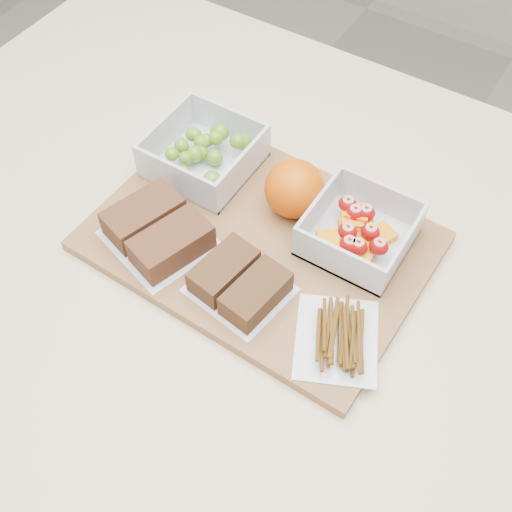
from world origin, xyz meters
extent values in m
plane|color=gray|center=(0.00, 0.00, 0.00)|extent=(4.00, 4.00, 0.00)
cube|color=beige|center=(0.00, 0.00, 0.45)|extent=(1.20, 0.90, 0.90)
cube|color=olive|center=(0.00, 0.02, 0.91)|extent=(0.43, 0.31, 0.02)
cube|color=silver|center=(-0.13, 0.09, 0.92)|extent=(0.14, 0.14, 0.01)
cube|color=silver|center=(-0.13, 0.16, 0.94)|extent=(0.14, 0.01, 0.06)
cube|color=silver|center=(-0.13, 0.03, 0.94)|extent=(0.14, 0.01, 0.06)
cube|color=silver|center=(-0.07, 0.09, 0.94)|extent=(0.01, 0.12, 0.06)
cube|color=silver|center=(-0.20, 0.09, 0.94)|extent=(0.01, 0.12, 0.06)
sphere|color=#5A891C|center=(-0.14, 0.08, 0.94)|extent=(0.02, 0.02, 0.02)
sphere|color=#5A891C|center=(-0.16, 0.08, 0.95)|extent=(0.02, 0.02, 0.02)
sphere|color=#5A891C|center=(-0.13, 0.12, 0.95)|extent=(0.02, 0.02, 0.02)
sphere|color=#5A891C|center=(-0.12, 0.09, 0.94)|extent=(0.02, 0.02, 0.02)
sphere|color=#5A891C|center=(-0.16, 0.11, 0.95)|extent=(0.02, 0.02, 0.02)
sphere|color=#5A891C|center=(-0.14, 0.09, 0.94)|extent=(0.02, 0.02, 0.02)
sphere|color=#5A891C|center=(-0.16, 0.11, 0.95)|extent=(0.02, 0.02, 0.02)
sphere|color=#5A891C|center=(-0.09, 0.05, 0.95)|extent=(0.02, 0.02, 0.02)
sphere|color=#5A891C|center=(-0.10, 0.13, 0.95)|extent=(0.02, 0.02, 0.02)
sphere|color=#5A891C|center=(-0.13, 0.13, 0.95)|extent=(0.02, 0.02, 0.02)
sphere|color=#5A891C|center=(-0.17, 0.06, 0.95)|extent=(0.02, 0.02, 0.02)
sphere|color=#5A891C|center=(-0.10, 0.12, 0.95)|extent=(0.02, 0.02, 0.02)
sphere|color=#5A891C|center=(-0.13, 0.04, 0.94)|extent=(0.02, 0.02, 0.02)
sphere|color=#5A891C|center=(-0.14, 0.13, 0.95)|extent=(0.02, 0.02, 0.02)
sphere|color=#5A891C|center=(-0.15, 0.10, 0.94)|extent=(0.02, 0.02, 0.02)
sphere|color=#5A891C|center=(-0.13, 0.13, 0.95)|extent=(0.02, 0.02, 0.02)
sphere|color=#5A891C|center=(-0.09, 0.04, 0.95)|extent=(0.02, 0.02, 0.02)
sphere|color=#5A891C|center=(-0.09, 0.05, 0.93)|extent=(0.02, 0.02, 0.02)
sphere|color=#5A891C|center=(-0.14, 0.11, 0.95)|extent=(0.02, 0.02, 0.02)
sphere|color=#5A891C|center=(-0.15, 0.07, 0.94)|extent=(0.02, 0.02, 0.02)
cube|color=silver|center=(0.11, 0.08, 0.92)|extent=(0.13, 0.13, 0.00)
cube|color=silver|center=(0.11, 0.14, 0.94)|extent=(0.13, 0.00, 0.05)
cube|color=silver|center=(0.11, 0.02, 0.94)|extent=(0.13, 0.00, 0.05)
cube|color=silver|center=(0.17, 0.08, 0.94)|extent=(0.00, 0.12, 0.05)
cube|color=silver|center=(0.05, 0.08, 0.94)|extent=(0.00, 0.12, 0.05)
cube|color=orange|center=(0.12, 0.06, 0.93)|extent=(0.04, 0.04, 0.01)
cube|color=orange|center=(0.10, 0.10, 0.93)|extent=(0.05, 0.05, 0.01)
cube|color=orange|center=(0.12, 0.09, 0.93)|extent=(0.04, 0.05, 0.01)
cube|color=orange|center=(0.13, 0.10, 0.93)|extent=(0.04, 0.05, 0.01)
cube|color=orange|center=(0.09, 0.10, 0.94)|extent=(0.04, 0.04, 0.01)
cube|color=orange|center=(0.10, 0.10, 0.94)|extent=(0.04, 0.03, 0.01)
cube|color=orange|center=(0.09, 0.05, 0.94)|extent=(0.04, 0.04, 0.01)
cube|color=orange|center=(0.13, 0.06, 0.93)|extent=(0.04, 0.04, 0.01)
cube|color=orange|center=(0.10, 0.09, 0.93)|extent=(0.04, 0.04, 0.01)
ellipsoid|color=#A40C08|center=(0.13, 0.08, 0.95)|extent=(0.03, 0.02, 0.02)
ellipsoid|color=#A40C08|center=(0.12, 0.05, 0.95)|extent=(0.03, 0.02, 0.02)
ellipsoid|color=#A40C08|center=(0.08, 0.11, 0.95)|extent=(0.03, 0.02, 0.02)
ellipsoid|color=#A40C08|center=(0.14, 0.07, 0.95)|extent=(0.03, 0.02, 0.02)
ellipsoid|color=#A40C08|center=(0.09, 0.10, 0.95)|extent=(0.03, 0.02, 0.02)
ellipsoid|color=#A40C08|center=(0.11, 0.05, 0.95)|extent=(0.03, 0.02, 0.02)
ellipsoid|color=#A40C08|center=(0.10, 0.07, 0.95)|extent=(0.03, 0.02, 0.02)
ellipsoid|color=#A40C08|center=(0.11, 0.11, 0.95)|extent=(0.03, 0.02, 0.02)
sphere|color=#DB5505|center=(0.01, 0.09, 0.96)|extent=(0.08, 0.08, 0.08)
cube|color=silver|center=(-0.11, -0.05, 0.92)|extent=(0.16, 0.15, 0.00)
cube|color=brown|center=(-0.14, -0.04, 0.94)|extent=(0.08, 0.11, 0.04)
cube|color=brown|center=(-0.08, -0.06, 0.94)|extent=(0.08, 0.11, 0.04)
cube|color=silver|center=(0.02, -0.06, 0.92)|extent=(0.13, 0.11, 0.00)
cube|color=#52331C|center=(0.00, -0.06, 0.93)|extent=(0.06, 0.09, 0.03)
cube|color=#52331C|center=(0.05, -0.06, 0.93)|extent=(0.06, 0.09, 0.03)
cube|color=silver|center=(0.16, -0.06, 0.92)|extent=(0.13, 0.14, 0.00)
camera|label=1|loc=(0.27, -0.41, 1.57)|focal=45.00mm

